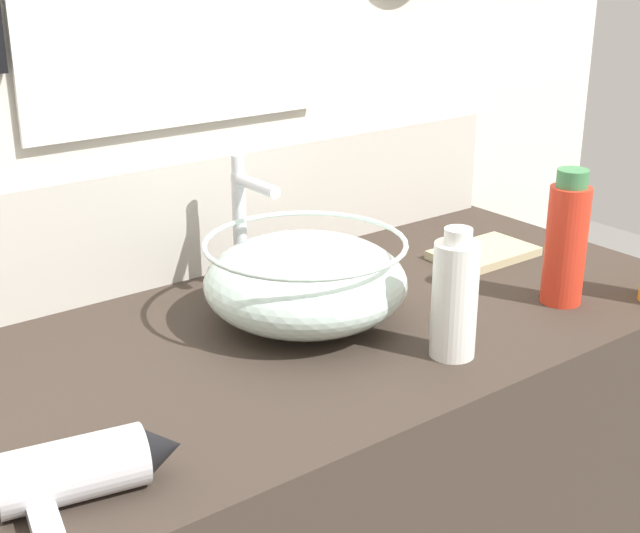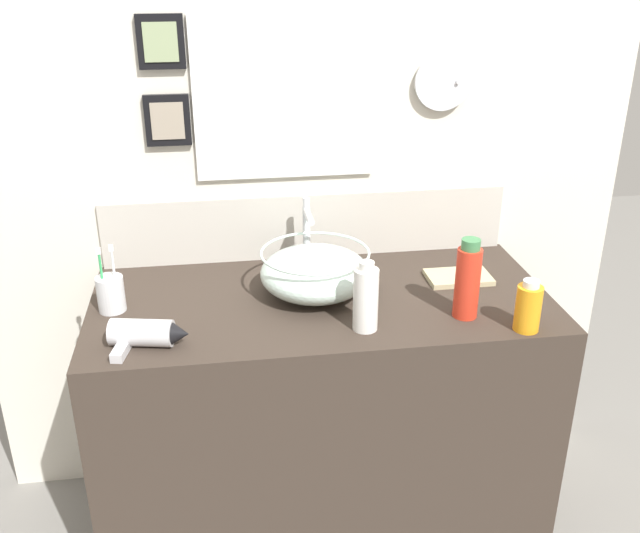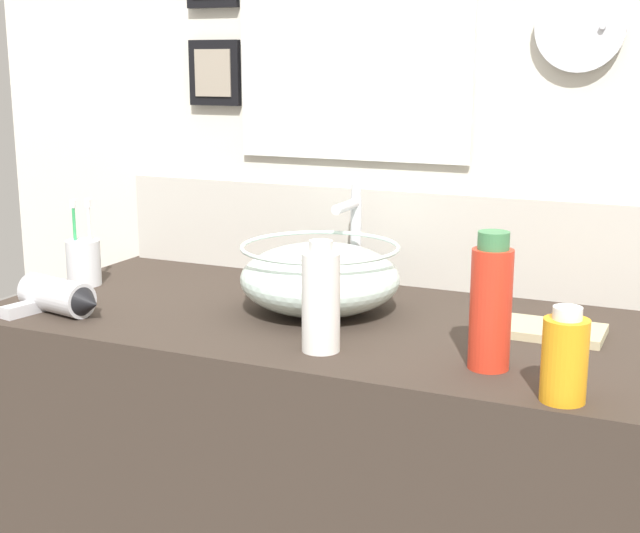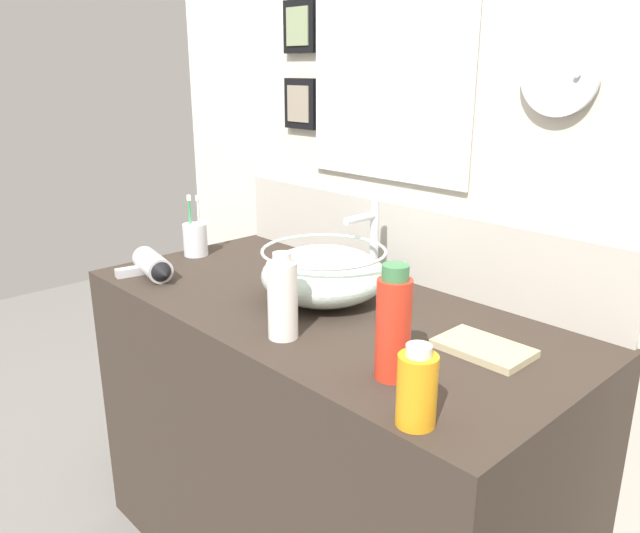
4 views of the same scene
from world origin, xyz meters
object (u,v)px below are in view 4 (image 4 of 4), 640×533
object	(u,v)px
soap_dispenser	(393,325)
spray_bottle	(283,299)
toothbrush_cup	(195,239)
hand_towel	(483,348)
glass_bowl_sink	(324,274)
lotion_bottle	(417,388)
faucet	(371,237)
hair_drier	(153,266)

from	to	relation	value
soap_dispenser	spray_bottle	bearing A→B (deg)	-173.84
toothbrush_cup	hand_towel	world-z (taller)	toothbrush_cup
glass_bowl_sink	soap_dispenser	world-z (taller)	soap_dispenser
lotion_bottle	faucet	bearing A→B (deg)	138.65
lotion_bottle	spray_bottle	bearing A→B (deg)	170.98
soap_dispenser	spray_bottle	distance (m)	0.29
faucet	spray_bottle	bearing A→B (deg)	-75.47
hand_towel	lotion_bottle	bearing A→B (deg)	-76.74
hair_drier	lotion_bottle	xyz separation A→B (m)	(0.99, -0.06, 0.03)
toothbrush_cup	soap_dispenser	bearing A→B (deg)	-10.36
toothbrush_cup	lotion_bottle	world-z (taller)	toothbrush_cup
glass_bowl_sink	hair_drier	bearing A→B (deg)	-154.12
hair_drier	hand_towel	size ratio (longest dim) A/B	1.09
faucet	hand_towel	distance (m)	0.49
hair_drier	hand_towel	xyz separation A→B (m)	(0.92, 0.26, -0.03)
spray_bottle	hand_towel	xyz separation A→B (m)	(0.35, 0.26, -0.08)
spray_bottle	lotion_bottle	bearing A→B (deg)	-9.02
spray_bottle	hand_towel	world-z (taller)	spray_bottle
hair_drier	lotion_bottle	size ratio (longest dim) A/B	1.46
toothbrush_cup	soap_dispenser	xyz separation A→B (m)	(0.97, -0.18, 0.06)
lotion_bottle	spray_bottle	world-z (taller)	spray_bottle
faucet	hair_drier	size ratio (longest dim) A/B	1.12
toothbrush_cup	hand_towel	bearing A→B (deg)	2.82
soap_dispenser	toothbrush_cup	bearing A→B (deg)	169.64
faucet	hand_towel	size ratio (longest dim) A/B	1.22
faucet	lotion_bottle	world-z (taller)	faucet
lotion_bottle	soap_dispenser	bearing A→B (deg)	144.13
faucet	soap_dispenser	size ratio (longest dim) A/B	1.04
hand_towel	hair_drier	bearing A→B (deg)	-163.99
spray_bottle	hair_drier	bearing A→B (deg)	-179.56
soap_dispenser	lotion_bottle	distance (m)	0.17
spray_bottle	hand_towel	size ratio (longest dim) A/B	1.01
soap_dispenser	spray_bottle	xyz separation A→B (m)	(-0.29, -0.03, -0.02)
toothbrush_cup	spray_bottle	size ratio (longest dim) A/B	1.00
lotion_bottle	hand_towel	size ratio (longest dim) A/B	0.75
faucet	hand_towel	xyz separation A→B (m)	(0.45, -0.14, -0.13)
faucet	soap_dispenser	world-z (taller)	faucet
toothbrush_cup	spray_bottle	bearing A→B (deg)	-17.01
glass_bowl_sink	lotion_bottle	xyz separation A→B (m)	(0.53, -0.29, -0.01)
glass_bowl_sink	spray_bottle	bearing A→B (deg)	-65.18
hair_drier	soap_dispenser	bearing A→B (deg)	2.37
faucet	spray_bottle	distance (m)	0.41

